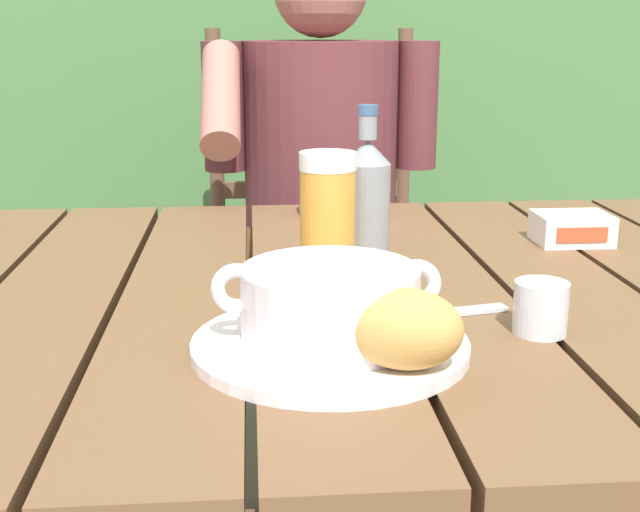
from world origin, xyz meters
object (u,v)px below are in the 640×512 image
(chair_near_diner, at_px, (315,264))
(butter_tub, at_px, (572,228))
(diner_bowl, at_px, (339,198))
(beer_glass, at_px, (328,218))
(bread_roll, at_px, (405,329))
(water_glass_small, at_px, (541,308))
(soup_bowl, at_px, (327,302))
(serving_plate, at_px, (327,345))
(table_knife, at_px, (435,313))
(person_eating, at_px, (321,185))
(beer_bottle, at_px, (367,204))

(chair_near_diner, xyz_separation_m, butter_tub, (0.32, -0.75, 0.26))
(diner_bowl, bearing_deg, beer_glass, -98.19)
(chair_near_diner, height_order, bread_roll, chair_near_diner)
(bread_roll, xyz_separation_m, water_glass_small, (0.16, 0.11, -0.02))
(chair_near_diner, distance_m, soup_bowl, 1.19)
(water_glass_small, height_order, diner_bowl, diner_bowl)
(soup_bowl, relative_size, butter_tub, 2.10)
(bread_roll, bearing_deg, soup_bowl, 130.60)
(serving_plate, xyz_separation_m, table_knife, (0.13, 0.09, -0.00))
(person_eating, relative_size, butter_tub, 11.37)
(serving_plate, relative_size, soup_bowl, 1.22)
(water_glass_small, bearing_deg, serving_plate, -171.84)
(serving_plate, relative_size, water_glass_small, 4.85)
(beer_bottle, height_order, table_knife, beer_bottle)
(person_eating, height_order, beer_glass, person_eating)
(serving_plate, bearing_deg, chair_near_diner, 86.18)
(beer_glass, xyz_separation_m, beer_bottle, (0.05, 0.04, 0.01))
(diner_bowl, bearing_deg, beer_bottle, -90.20)
(beer_glass, bearing_deg, chair_near_diner, 86.58)
(beer_glass, height_order, beer_bottle, beer_bottle)
(serving_plate, distance_m, water_glass_small, 0.23)
(soup_bowl, distance_m, butter_tub, 0.56)
(diner_bowl, bearing_deg, chair_near_diner, 90.00)
(bread_roll, bearing_deg, table_knife, 68.72)
(water_glass_small, bearing_deg, beer_bottle, 122.19)
(table_knife, bearing_deg, serving_plate, -144.45)
(chair_near_diner, distance_m, butter_tub, 0.86)
(chair_near_diner, distance_m, beer_glass, 0.97)
(table_knife, bearing_deg, soup_bowl, -144.45)
(soup_bowl, bearing_deg, serving_plate, 89.10)
(beer_bottle, distance_m, table_knife, 0.21)
(beer_glass, xyz_separation_m, water_glass_small, (0.20, -0.20, -0.05))
(butter_tub, distance_m, diner_bowl, 0.39)
(soup_bowl, bearing_deg, chair_near_diner, 86.18)
(chair_near_diner, height_order, soup_bowl, chair_near_diner)
(person_eating, height_order, serving_plate, person_eating)
(soup_bowl, height_order, butter_tub, soup_bowl)
(beer_glass, xyz_separation_m, table_knife, (0.11, -0.14, -0.08))
(soup_bowl, xyz_separation_m, butter_tub, (0.40, 0.40, -0.03))
(water_glass_small, relative_size, table_knife, 0.40)
(soup_bowl, distance_m, water_glass_small, 0.23)
(soup_bowl, bearing_deg, table_knife, 35.55)
(person_eating, bearing_deg, serving_plate, -94.46)
(person_eating, xyz_separation_m, beer_bottle, (0.00, -0.68, 0.10))
(beer_glass, distance_m, diner_bowl, 0.39)
(bread_roll, distance_m, table_knife, 0.18)
(serving_plate, xyz_separation_m, soup_bowl, (-0.00, -0.00, 0.04))
(bread_roll, bearing_deg, beer_bottle, 87.99)
(beer_glass, bearing_deg, diner_bowl, 81.81)
(water_glass_small, bearing_deg, butter_tub, 64.63)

